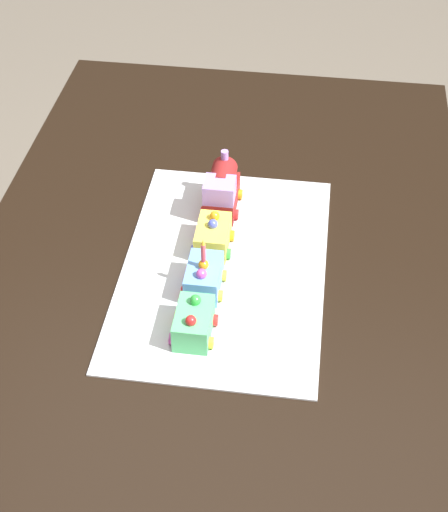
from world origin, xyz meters
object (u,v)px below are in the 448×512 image
cake_car_hopper_lemon (213,236)px  cake_locomotive (222,190)px  cake_car_gondola_mint_green (194,323)px  birthday_candle (203,251)px  cake_car_caboose_sky_blue (204,277)px  dining_table (222,280)px

cake_car_hopper_lemon → cake_locomotive: bearing=180.0°
cake_car_gondola_mint_green → birthday_candle: birthday_candle is taller
birthday_candle → cake_car_gondola_mint_green: bearing=-0.0°
cake_car_caboose_sky_blue → birthday_candle: birthday_candle is taller
cake_car_hopper_lemon → cake_car_gondola_mint_green: size_ratio=1.00×
cake_car_hopper_lemon → birthday_candle: (0.12, 0.00, 0.07)m
dining_table → cake_locomotive: bearing=-171.9°
cake_locomotive → birthday_candle: (0.25, 0.00, 0.05)m
cake_car_caboose_sky_blue → cake_car_gondola_mint_green: 0.12m
cake_car_hopper_lemon → birthday_candle: birthday_candle is taller
cake_car_caboose_sky_blue → cake_car_gondola_mint_green: (0.12, 0.00, 0.00)m
cake_car_hopper_lemon → cake_car_gondola_mint_green: (0.24, 0.00, 0.00)m
dining_table → cake_car_caboose_sky_blue: 0.20m
cake_car_caboose_sky_blue → cake_car_gondola_mint_green: same height
cake_locomotive → cake_car_gondola_mint_green: 0.37m
dining_table → cake_locomotive: (-0.11, -0.02, 0.16)m
cake_locomotive → cake_car_caboose_sky_blue: bearing=-0.0°
cake_locomotive → cake_car_caboose_sky_blue: (0.25, -0.00, -0.02)m
dining_table → birthday_candle: birthday_candle is taller
cake_locomotive → birthday_candle: size_ratio=2.64×
cake_car_caboose_sky_blue → birthday_candle: size_ratio=1.89×
cake_car_hopper_lemon → cake_car_gondola_mint_green: same height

